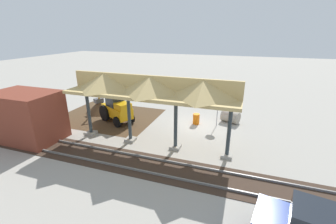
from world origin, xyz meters
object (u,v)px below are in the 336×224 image
at_px(concrete_pipe, 230,117).
at_px(traffic_barrel, 196,119).
at_px(stop_sign, 218,105).
at_px(brick_utility_building, 27,116).
at_px(backhoe, 116,107).

distance_m(concrete_pipe, traffic_barrel, 3.06).
xyz_separation_m(stop_sign, traffic_barrel, (1.72, 0.09, -1.38)).
bearing_deg(stop_sign, concrete_pipe, -128.87).
height_order(concrete_pipe, traffic_barrel, concrete_pipe).
bearing_deg(brick_utility_building, concrete_pipe, -149.24).
distance_m(brick_utility_building, traffic_barrel, 12.93).
distance_m(stop_sign, concrete_pipe, 2.09).
height_order(stop_sign, traffic_barrel, stop_sign).
bearing_deg(concrete_pipe, stop_sign, 51.13).
relative_size(backhoe, concrete_pipe, 3.01).
bearing_deg(traffic_barrel, concrete_pipe, -153.69).
bearing_deg(traffic_barrel, backhoe, 13.40).
relative_size(backhoe, traffic_barrel, 5.78).
relative_size(backhoe, brick_utility_building, 1.13).
height_order(concrete_pipe, brick_utility_building, brick_utility_building).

